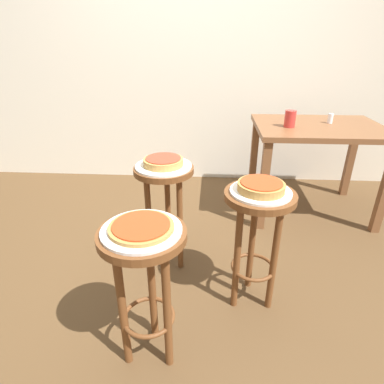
{
  "coord_description": "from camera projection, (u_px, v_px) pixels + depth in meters",
  "views": [
    {
      "loc": [
        0.18,
        -1.59,
        1.35
      ],
      "look_at": [
        0.08,
        -0.06,
        0.61
      ],
      "focal_mm": 29.59,
      "sensor_mm": 36.0,
      "label": 1
    }
  ],
  "objects": [
    {
      "name": "serving_plate_middle",
      "position": [
        261.0,
        192.0,
        1.54
      ],
      "size": [
        0.3,
        0.3,
        0.01
      ],
      "primitive_type": "cylinder",
      "color": "white",
      "rests_on": "stool_middle"
    },
    {
      "name": "condiment_shaker",
      "position": [
        330.0,
        118.0,
        2.51
      ],
      "size": [
        0.04,
        0.04,
        0.08
      ],
      "primitive_type": "cylinder",
      "color": "white",
      "rests_on": "dining_table"
    },
    {
      "name": "stool_leftside",
      "position": [
        165.0,
        195.0,
        1.93
      ],
      "size": [
        0.36,
        0.36,
        0.68
      ],
      "color": "brown",
      "rests_on": "ground_plane"
    },
    {
      "name": "pizza_leftside",
      "position": [
        163.0,
        162.0,
        1.84
      ],
      "size": [
        0.23,
        0.23,
        0.05
      ],
      "color": "tan",
      "rests_on": "serving_plate_leftside"
    },
    {
      "name": "dining_table",
      "position": [
        317.0,
        139.0,
        2.53
      ],
      "size": [
        0.99,
        0.76,
        0.75
      ],
      "color": "brown",
      "rests_on": "ground_plane"
    },
    {
      "name": "back_wall",
      "position": [
        195.0,
        22.0,
        2.86
      ],
      "size": [
        6.0,
        0.1,
        3.0
      ],
      "primitive_type": "cube",
      "color": "silver",
      "rests_on": "ground_plane"
    },
    {
      "name": "serving_plate_leftside",
      "position": [
        164.0,
        166.0,
        1.85
      ],
      "size": [
        0.33,
        0.33,
        0.01
      ],
      "primitive_type": "cylinder",
      "color": "white",
      "rests_on": "stool_leftside"
    },
    {
      "name": "pizza_middle",
      "position": [
        261.0,
        186.0,
        1.53
      ],
      "size": [
        0.23,
        0.23,
        0.05
      ],
      "color": "#B78442",
      "rests_on": "serving_plate_middle"
    },
    {
      "name": "cup_near_edge",
      "position": [
        290.0,
        119.0,
        2.4
      ],
      "size": [
        0.08,
        0.08,
        0.13
      ],
      "primitive_type": "cylinder",
      "color": "red",
      "rests_on": "dining_table"
    },
    {
      "name": "ground_plane",
      "position": [
        180.0,
        274.0,
        2.03
      ],
      "size": [
        6.0,
        6.0,
        0.0
      ],
      "primitive_type": "plane",
      "color": "brown"
    },
    {
      "name": "stool_foreground",
      "position": [
        145.0,
        269.0,
        1.31
      ],
      "size": [
        0.36,
        0.36,
        0.68
      ],
      "color": "brown",
      "rests_on": "ground_plane"
    },
    {
      "name": "pizza_foreground",
      "position": [
        141.0,
        227.0,
        1.22
      ],
      "size": [
        0.26,
        0.26,
        0.02
      ],
      "color": "#B78442",
      "rests_on": "serving_plate_foreground"
    },
    {
      "name": "stool_middle",
      "position": [
        257.0,
        225.0,
        1.62
      ],
      "size": [
        0.36,
        0.36,
        0.68
      ],
      "color": "brown",
      "rests_on": "ground_plane"
    },
    {
      "name": "serving_plate_foreground",
      "position": [
        142.0,
        230.0,
        1.23
      ],
      "size": [
        0.32,
        0.32,
        0.01
      ],
      "primitive_type": "cylinder",
      "color": "silver",
      "rests_on": "stool_foreground"
    }
  ]
}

